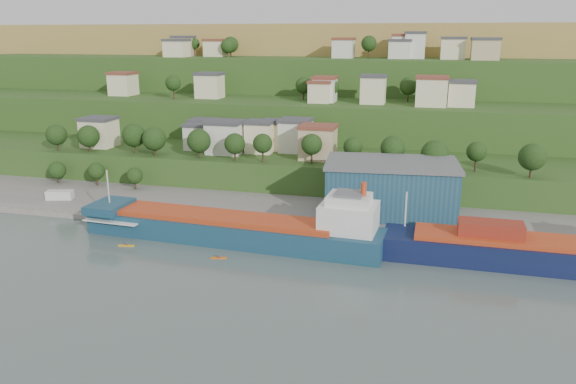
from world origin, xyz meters
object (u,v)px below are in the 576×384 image
(cargo_ship_near, at_px, (241,230))
(cargo_ship_far, at_px, (558,256))
(kayak_orange, at_px, (219,257))
(caravan, at_px, (60,196))
(warehouse, at_px, (391,187))

(cargo_ship_near, bearing_deg, cargo_ship_far, 4.46)
(cargo_ship_far, distance_m, kayak_orange, 66.41)
(caravan, bearing_deg, cargo_ship_far, -21.09)
(cargo_ship_near, height_order, caravan, cargo_ship_near)
(warehouse, relative_size, kayak_orange, 9.88)
(cargo_ship_near, distance_m, warehouse, 38.19)
(cargo_ship_far, bearing_deg, warehouse, 148.52)
(cargo_ship_near, bearing_deg, kayak_orange, -94.51)
(warehouse, xyz_separation_m, caravan, (-84.94, -9.39, -5.68))
(cargo_ship_near, bearing_deg, caravan, 169.59)
(cargo_ship_far, height_order, caravan, cargo_ship_far)
(cargo_ship_near, relative_size, caravan, 10.05)
(cargo_ship_near, relative_size, kayak_orange, 20.31)
(warehouse, height_order, caravan, warehouse)
(cargo_ship_far, xyz_separation_m, kayak_orange, (-65.36, -11.49, -2.41))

